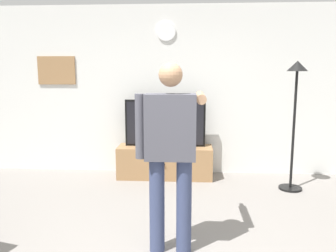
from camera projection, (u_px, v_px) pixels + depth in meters
name	position (u px, v px, depth m)	size (l,w,h in m)	color
back_wall	(178.00, 91.00, 5.53)	(6.40, 0.10, 2.70)	silver
tv_stand	(165.00, 162.00, 5.37)	(1.48, 0.49, 0.50)	#997047
television	(165.00, 123.00, 5.32)	(1.25, 0.07, 0.73)	black
wall_clock	(166.00, 31.00, 5.33)	(0.30, 0.30, 0.03)	white
framed_picture	(57.00, 70.00, 5.55)	(0.62, 0.04, 0.45)	#997047
floor_lamp	(295.00, 99.00, 4.65)	(0.32, 0.32, 1.80)	black
person_standing_nearer_lamp	(171.00, 147.00, 3.05)	(0.63, 0.78, 1.74)	#384266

